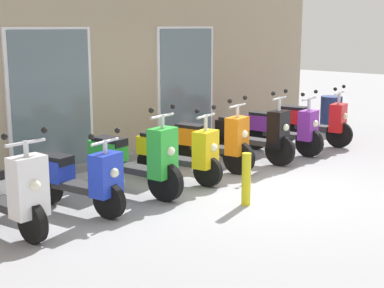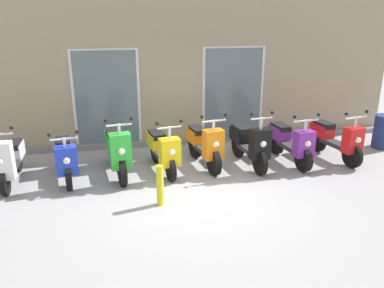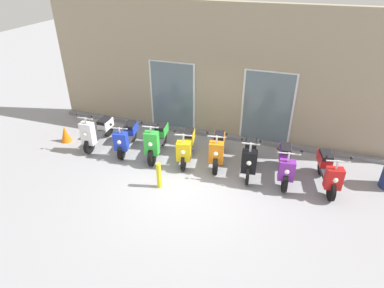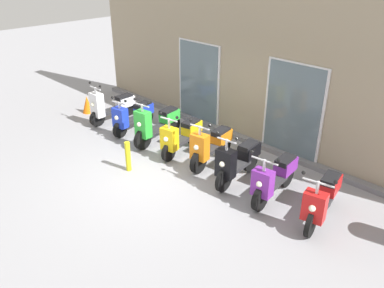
{
  "view_description": "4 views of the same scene",
  "coord_description": "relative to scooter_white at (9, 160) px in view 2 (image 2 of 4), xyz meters",
  "views": [
    {
      "loc": [
        -6.42,
        -4.68,
        2.32
      ],
      "look_at": [
        -0.64,
        0.65,
        0.68
      ],
      "focal_mm": 53.21,
      "sensor_mm": 36.0,
      "label": 1
    },
    {
      "loc": [
        -1.26,
        -6.15,
        3.08
      ],
      "look_at": [
        0.07,
        0.63,
        0.7
      ],
      "focal_mm": 36.2,
      "sensor_mm": 36.0,
      "label": 2
    },
    {
      "loc": [
        2.25,
        -6.43,
        5.11
      ],
      "look_at": [
        -0.15,
        0.71,
        0.78
      ],
      "focal_mm": 30.79,
      "sensor_mm": 36.0,
      "label": 3
    },
    {
      "loc": [
        5.86,
        -4.83,
        4.51
      ],
      "look_at": [
        0.63,
        0.39,
        0.86
      ],
      "focal_mm": 37.07,
      "sensor_mm": 36.0,
      "label": 4
    }
  ],
  "objects": [
    {
      "name": "ground_plane",
      "position": [
        3.31,
        -1.05,
        -0.47
      ],
      "size": [
        40.0,
        40.0,
        0.0
      ],
      "primitive_type": "plane",
      "color": "#939399"
    },
    {
      "name": "storefront_facade",
      "position": [
        3.31,
        1.89,
        1.49
      ],
      "size": [
        11.16,
        0.5,
        4.05
      ],
      "color": "gray",
      "rests_on": "ground_plane"
    },
    {
      "name": "scooter_white",
      "position": [
        0.0,
        0.0,
        0.0
      ],
      "size": [
        0.55,
        1.56,
        1.24
      ],
      "color": "black",
      "rests_on": "ground_plane"
    },
    {
      "name": "scooter_blue",
      "position": [
        1.0,
        0.02,
        -0.03
      ],
      "size": [
        0.61,
        1.51,
        1.09
      ],
      "color": "black",
      "rests_on": "ground_plane"
    },
    {
      "name": "scooter_green",
      "position": [
        1.97,
        0.02,
        0.03
      ],
      "size": [
        0.58,
        1.67,
        1.29
      ],
      "color": "black",
      "rests_on": "ground_plane"
    },
    {
      "name": "scooter_yellow",
      "position": [
        2.87,
        0.04,
        -0.01
      ],
      "size": [
        0.62,
        1.49,
        1.18
      ],
      "color": "black",
      "rests_on": "ground_plane"
    },
    {
      "name": "scooter_orange",
      "position": [
        3.75,
        0.15,
        -0.01
      ],
      "size": [
        0.61,
        1.57,
        1.23
      ],
      "color": "black",
      "rests_on": "ground_plane"
    },
    {
      "name": "scooter_black",
      "position": [
        4.66,
        -0.02,
        0.03
      ],
      "size": [
        0.54,
        1.58,
        1.28
      ],
      "color": "black",
      "rests_on": "ground_plane"
    },
    {
      "name": "scooter_purple",
      "position": [
        5.58,
        0.01,
        -0.02
      ],
      "size": [
        0.6,
        1.6,
        1.19
      ],
      "color": "black",
      "rests_on": "ground_plane"
    },
    {
      "name": "scooter_red",
      "position": [
        6.62,
        -0.02,
        0.01
      ],
      "size": [
        0.67,
        1.57,
        1.19
      ],
      "color": "black",
      "rests_on": "ground_plane"
    },
    {
      "name": "curb_bollard",
      "position": [
        2.65,
        -1.39,
        -0.12
      ],
      "size": [
        0.12,
        0.12,
        0.7
      ],
      "primitive_type": "cylinder",
      "color": "yellow",
      "rests_on": "ground_plane"
    },
    {
      "name": "trash_bin",
      "position": [
        8.15,
        0.45,
        -0.08
      ],
      "size": [
        0.47,
        0.47,
        0.79
      ],
      "primitive_type": "cylinder",
      "color": "navy",
      "rests_on": "ground_plane"
    }
  ]
}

